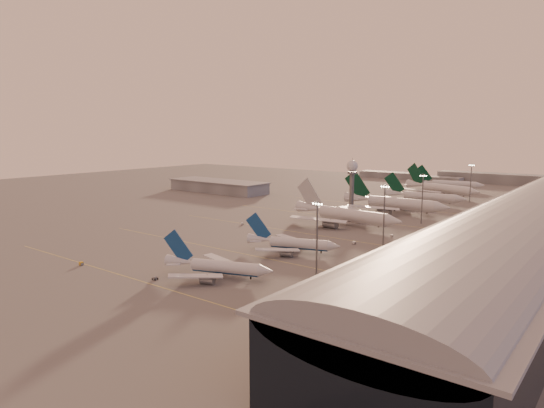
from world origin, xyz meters
The scene contains 25 objects.
ground centered at (0.00, 0.00, 0.00)m, with size 700.00×700.00×0.00m, color #585656.
taxiway_markings centered at (30.00, 56.00, 0.01)m, with size 180.00×185.25×0.02m.
hangar centered at (-120.00, 140.00, 4.32)m, with size 82.00×27.00×8.50m.
radar_tower centered at (5.00, 120.00, 20.95)m, with size 6.40×6.40×31.10m.
mast_a centered at (58.00, 0.00, 13.74)m, with size 3.60×0.56×25.00m.
mast_b centered at (55.00, 55.00, 13.74)m, with size 3.60×0.56×25.00m.
mast_c centered at (50.00, 110.00, 13.74)m, with size 3.60×0.56×25.00m.
mast_d centered at (48.00, 200.00, 13.74)m, with size 3.60×0.56×25.00m.
distant_horizon centered at (2.62, 325.14, 3.89)m, with size 165.00×37.50×9.00m.
narrowbody_near centered at (32.12, -17.58, 2.98)m, with size 36.15×28.34×14.70m.
narrowbody_mid centered at (32.32, 23.28, 2.98)m, with size 36.41×28.58×14.74m.
widebody_white centered at (21.77, 83.92, 3.78)m, with size 61.93×49.41×21.79m.
greentail_a centered at (25.89, 132.61, 4.07)m, with size 63.41×51.26×23.05m.
greentail_b centered at (26.88, 175.93, 3.41)m, with size 53.12×42.82×19.28m.
greentail_c centered at (22.54, 220.79, 3.92)m, with size 59.07×46.97×22.17m.
greentail_d centered at (15.48, 259.61, 3.38)m, with size 52.30×41.89×19.14m.
gsv_truck_a centered at (-14.86, -36.58, 1.27)m, with size 6.19×2.41×2.49m.
gsv_tug_near centered at (18.32, -31.58, 0.49)m, with size 2.31×3.49×0.95m.
gsv_catering_a centered at (59.66, -12.32, 2.26)m, with size 5.92×3.64×4.51m.
gsv_tug_mid centered at (-3.77, 0.58, 0.51)m, with size 3.92×3.99×1.00m.
gsv_truck_b centered at (45.02, 49.67, 1.17)m, with size 5.70×2.22×2.30m.
gsv_truck_c centered at (-18.70, 52.59, 1.13)m, with size 5.10×5.40×2.21m.
gsv_catering_b centered at (50.93, 72.81, 1.85)m, with size 4.78×2.74×3.70m.
gsv_tug_far centered at (6.78, 102.70, 0.49)m, with size 2.58×3.63×0.95m.
gsv_tug_hangar centered at (38.07, 153.68, 0.46)m, with size 3.57×2.86×0.89m.
Camera 1 is at (137.14, -124.94, 46.62)m, focal length 32.00 mm.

